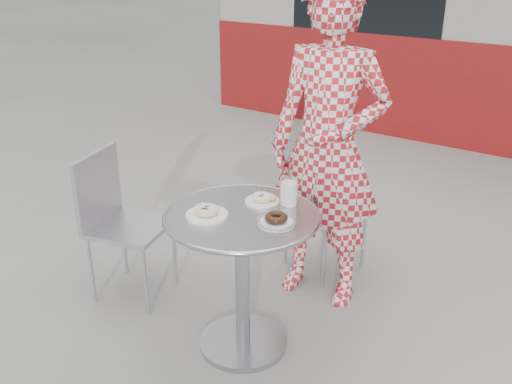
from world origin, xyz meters
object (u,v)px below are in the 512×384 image
Objects in this scene: bistro_table at (242,248)px; milk_cup at (289,192)px; seated_person at (328,148)px; plate_far at (263,199)px; plate_near at (207,212)px; chair_left at (131,253)px; chair_far at (323,230)px; plate_checker at (276,221)px.

bistro_table is 5.46× the size of milk_cup.
seated_person reaches higher than plate_far.
plate_near reaches higher than plate_far.
chair_left is 0.48× the size of seated_person.
chair_far reaches higher than plate_near.
seated_person is at bearing 95.73° from milk_cup.
chair_far is at bearing 93.31° from bistro_table.
plate_far is 0.29m from plate_near.
plate_checker is 1.31× the size of milk_cup.
bistro_table is 0.88× the size of chair_left.
milk_cup is at bearing 107.43° from plate_checker.
bistro_table is 0.88× the size of chair_far.
chair_left reaches higher than plate_checker.
plate_far is (0.78, 0.13, 0.48)m from chair_left.
chair_left reaches higher than plate_near.
seated_person is at bearing 82.36° from plate_far.
milk_cup reaches higher than plate_near.
chair_far is 4.74× the size of plate_checker.
bistro_table is 0.26m from plate_checker.
chair_far is at bearing 103.89° from milk_cup.
chair_far is 6.23× the size of milk_cup.
chair_left is 1.21m from seated_person.
bistro_table is 0.33m from milk_cup.
milk_cup reaches higher than chair_left.
plate_checker is (0.29, 0.11, -0.00)m from plate_near.
bistro_table is 0.92m from chair_far.
seated_person is 9.93× the size of plate_checker.
bistro_table is at bearing -119.32° from milk_cup.
plate_checker is at bearing -72.57° from milk_cup.
chair_far is 1.00× the size of chair_left.
seated_person reaches higher than chair_left.
chair_left is 5.07× the size of plate_far.
milk_cup is at bearing 23.38° from plate_far.
chair_far is 0.86m from milk_cup.
milk_cup is at bearing 54.10° from plate_near.
milk_cup reaches higher than bistro_table.
chair_left reaches higher than bistro_table.
bistro_table is at bearing 110.22° from chair_far.
seated_person is (0.12, -0.23, 0.60)m from chair_far.
plate_far is at bearing 139.02° from plate_checker.
seated_person is 0.65m from plate_checker.
plate_near reaches higher than bistro_table.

